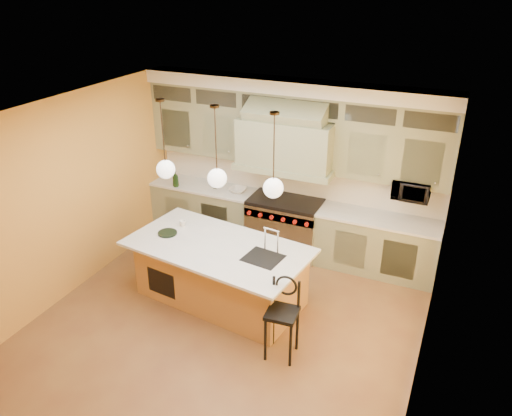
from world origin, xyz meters
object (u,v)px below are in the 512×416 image
at_px(kitchen_island, 221,271).
at_px(microwave, 411,189).
at_px(counter_stool, 283,314).
at_px(range, 285,225).

xyz_separation_m(kitchen_island, microwave, (2.29, 1.80, 0.98)).
xyz_separation_m(kitchen_island, counter_stool, (1.24, -0.72, 0.14)).
height_order(range, counter_stool, counter_stool).
bearing_deg(microwave, kitchen_island, -141.76).
bearing_deg(range, microwave, 3.12).
relative_size(range, microwave, 2.21).
relative_size(range, counter_stool, 1.12).
xyz_separation_m(range, counter_stool, (0.90, -2.42, 0.12)).
bearing_deg(range, counter_stool, -69.61).
xyz_separation_m(range, microwave, (1.95, 0.11, 0.96)).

